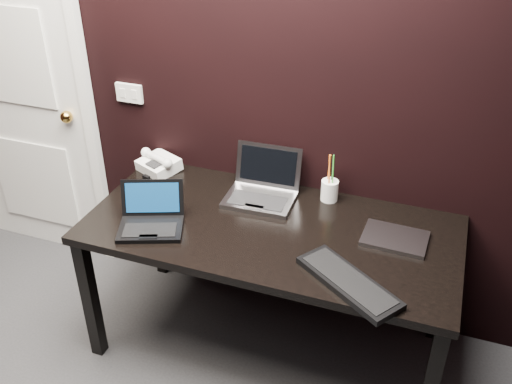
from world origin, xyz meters
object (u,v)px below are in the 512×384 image
(ext_keyboard, at_px, (348,282))
(pen_cup, at_px, (330,189))
(silver_laptop, at_px, (262,190))
(desk_phone, at_px, (158,164))
(closed_laptop, at_px, (395,238))
(door, at_px, (17,90))
(mobile_phone, at_px, (147,185))
(netbook, at_px, (151,220))
(desk, at_px, (270,240))

(ext_keyboard, xyz_separation_m, pen_cup, (-0.22, 0.60, 0.04))
(silver_laptop, relative_size, desk_phone, 1.38)
(silver_laptop, xyz_separation_m, closed_laptop, (0.67, -0.14, -0.03))
(door, xyz_separation_m, mobile_phone, (0.96, -0.29, -0.27))
(door, distance_m, desk_phone, 0.96)
(pen_cup, bearing_deg, desk_phone, -178.44)
(closed_laptop, xyz_separation_m, desk_phone, (-1.28, 0.21, 0.03))
(door, height_order, netbook, door)
(netbook, height_order, closed_laptop, netbook)
(ext_keyboard, distance_m, closed_laptop, 0.39)
(closed_laptop, bearing_deg, ext_keyboard, -109.49)
(silver_laptop, height_order, pen_cup, pen_cup)
(door, distance_m, netbook, 1.30)
(door, relative_size, ext_keyboard, 4.55)
(silver_laptop, distance_m, desk_phone, 0.61)
(ext_keyboard, distance_m, desk_phone, 1.29)
(desk, bearing_deg, pen_cup, 58.37)
(netbook, xyz_separation_m, mobile_phone, (-0.18, 0.27, -0.01))
(desk, relative_size, closed_laptop, 5.92)
(desk, distance_m, closed_laptop, 0.56)
(desk_phone, xyz_separation_m, pen_cup, (0.93, 0.03, 0.01))
(desk, height_order, silver_laptop, silver_laptop)
(pen_cup, bearing_deg, door, 178.21)
(silver_laptop, relative_size, mobile_phone, 4.10)
(mobile_phone, bearing_deg, silver_laptop, 13.32)
(door, height_order, pen_cup, door)
(desk, relative_size, ext_keyboard, 3.61)
(ext_keyboard, bearing_deg, desk_phone, 153.55)
(netbook, relative_size, closed_laptop, 1.25)
(pen_cup, bearing_deg, mobile_phone, -165.44)
(desk, distance_m, silver_laptop, 0.28)
(netbook, bearing_deg, desk_phone, 114.73)
(desk, relative_size, netbook, 4.74)
(pen_cup, bearing_deg, desk, -121.63)
(netbook, xyz_separation_m, ext_keyboard, (0.93, -0.09, -0.02))
(door, xyz_separation_m, desk_phone, (0.92, -0.08, -0.26))
(desk_phone, bearing_deg, closed_laptop, -9.15)
(desk_phone, height_order, mobile_phone, desk_phone)
(desk, xyz_separation_m, pen_cup, (0.20, 0.32, 0.14))
(desk_phone, distance_m, mobile_phone, 0.21)
(netbook, bearing_deg, desk, 20.01)
(desk_phone, bearing_deg, mobile_phone, -78.27)
(door, bearing_deg, closed_laptop, -7.50)
(netbook, distance_m, mobile_phone, 0.33)
(silver_laptop, bearing_deg, netbook, -133.69)
(netbook, distance_m, closed_laptop, 1.09)
(desk, xyz_separation_m, silver_laptop, (-0.12, 0.22, 0.12))
(ext_keyboard, bearing_deg, closed_laptop, 70.51)
(desk, distance_m, mobile_phone, 0.70)
(door, height_order, ext_keyboard, door)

